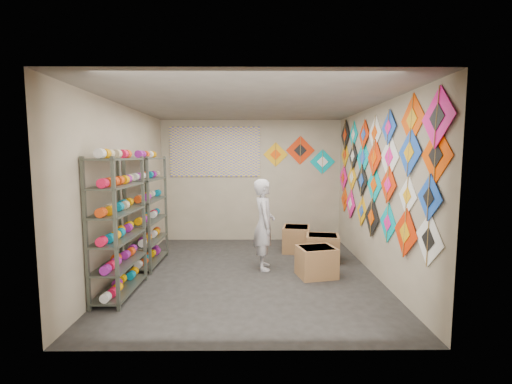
{
  "coord_description": "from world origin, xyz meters",
  "views": [
    {
      "loc": [
        0.06,
        -5.42,
        1.9
      ],
      "look_at": [
        0.1,
        0.3,
        1.3
      ],
      "focal_mm": 24.0,
      "sensor_mm": 36.0,
      "label": 1
    }
  ],
  "objects_px": {
    "carton_a": "(316,262)",
    "shopkeeper": "(264,224)",
    "carton_c": "(296,239)",
    "shelf_rack_back": "(148,211)",
    "carton_b": "(322,248)",
    "shelf_rack_front": "(118,227)"
  },
  "relations": [
    {
      "from": "carton_a",
      "to": "shopkeeper",
      "type": "bearing_deg",
      "value": 141.8
    },
    {
      "from": "carton_c",
      "to": "shopkeeper",
      "type": "bearing_deg",
      "value": -113.26
    },
    {
      "from": "shelf_rack_back",
      "to": "carton_b",
      "type": "height_order",
      "value": "shelf_rack_back"
    },
    {
      "from": "shelf_rack_front",
      "to": "carton_b",
      "type": "height_order",
      "value": "shelf_rack_front"
    },
    {
      "from": "shelf_rack_front",
      "to": "carton_c",
      "type": "relative_size",
      "value": 3.29
    },
    {
      "from": "shelf_rack_back",
      "to": "carton_c",
      "type": "relative_size",
      "value": 3.29
    },
    {
      "from": "carton_a",
      "to": "carton_b",
      "type": "height_order",
      "value": "carton_b"
    },
    {
      "from": "shelf_rack_front",
      "to": "carton_a",
      "type": "height_order",
      "value": "shelf_rack_front"
    },
    {
      "from": "shelf_rack_front",
      "to": "carton_a",
      "type": "xyz_separation_m",
      "value": [
        2.83,
        0.68,
        -0.71
      ]
    },
    {
      "from": "carton_c",
      "to": "shelf_rack_back",
      "type": "bearing_deg",
      "value": -153.23
    },
    {
      "from": "carton_b",
      "to": "carton_c",
      "type": "height_order",
      "value": "carton_c"
    },
    {
      "from": "shopkeeper",
      "to": "shelf_rack_front",
      "type": "bearing_deg",
      "value": 114.75
    },
    {
      "from": "shelf_rack_front",
      "to": "carton_c",
      "type": "bearing_deg",
      "value": 38.31
    },
    {
      "from": "shelf_rack_front",
      "to": "carton_a",
      "type": "bearing_deg",
      "value": 13.53
    },
    {
      "from": "shelf_rack_front",
      "to": "shelf_rack_back",
      "type": "bearing_deg",
      "value": 90.0
    },
    {
      "from": "shelf_rack_back",
      "to": "carton_b",
      "type": "relative_size",
      "value": 3.25
    },
    {
      "from": "carton_b",
      "to": "shelf_rack_back",
      "type": "bearing_deg",
      "value": -166.57
    },
    {
      "from": "carton_a",
      "to": "carton_b",
      "type": "bearing_deg",
      "value": 60.08
    },
    {
      "from": "carton_a",
      "to": "carton_c",
      "type": "height_order",
      "value": "carton_c"
    },
    {
      "from": "shelf_rack_front",
      "to": "shelf_rack_back",
      "type": "distance_m",
      "value": 1.3
    },
    {
      "from": "shelf_rack_front",
      "to": "shopkeeper",
      "type": "height_order",
      "value": "shelf_rack_front"
    },
    {
      "from": "shelf_rack_back",
      "to": "shopkeeper",
      "type": "distance_m",
      "value": 2.03
    }
  ]
}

